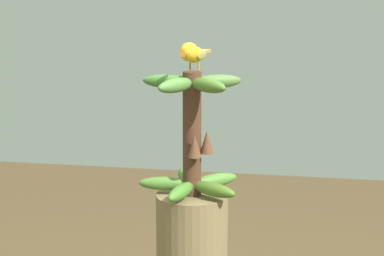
% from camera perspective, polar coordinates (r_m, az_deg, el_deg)
% --- Properties ---
extents(banana_bunch, '(0.28, 0.28, 0.33)m').
position_cam_1_polar(banana_bunch, '(1.72, 0.04, -0.58)').
color(banana_bunch, '#4C2D1E').
rests_on(banana_bunch, banana_tree).
extents(perched_bird, '(0.06, 0.20, 0.07)m').
position_cam_1_polar(perched_bird, '(1.72, 0.05, 6.42)').
color(perched_bird, '#C68933').
rests_on(perched_bird, banana_bunch).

